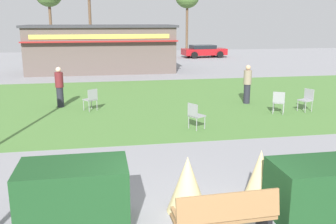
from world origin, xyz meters
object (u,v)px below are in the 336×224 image
Objects in this scene: cafe_chair_east at (195,114)px; parked_car_west_slot at (90,52)px; person_strolling at (247,84)px; parked_car_east_slot at (204,51)px; food_kiosk at (101,48)px; cafe_chair_center at (279,101)px; park_bench at (225,216)px; person_standing at (60,87)px; parked_car_center_slot at (142,52)px; cafe_chair_west at (91,98)px; cafe_chair_north at (307,98)px.

cafe_chair_east is 0.21× the size of parked_car_west_slot.
person_strolling is 0.39× the size of parked_car_east_slot.
cafe_chair_center is at bearing -64.36° from food_kiosk.
parked_car_east_slot is (6.92, 24.14, 0.12)m from cafe_chair_east.
park_bench is 9.40m from cafe_chair_center.
food_kiosk is 11.32m from person_standing.
cafe_chair_east is 0.21× the size of parked_car_center_slot.
parked_car_west_slot reaches higher than cafe_chair_east.
food_kiosk is 12.12m from cafe_chair_west.
cafe_chair_west is at bearing 136.31° from cafe_chair_east.
cafe_chair_east is 6.36m from person_standing.
parked_car_west_slot is at bearing 179.98° from parked_car_center_slot.
parked_car_east_slot is at bearing 74.00° from cafe_chair_east.
cafe_chair_west is (-2.32, 9.86, 0.05)m from park_bench.
park_bench is 0.41× the size of parked_car_west_slot.
cafe_chair_center is 2.12m from person_strolling.
cafe_chair_east is (1.14, 6.56, 0.05)m from park_bench.
parked_car_east_slot is at bearing -0.02° from parked_car_center_slot.
person_standing reaches higher than park_bench.
parked_car_west_slot is 0.97× the size of parked_car_east_slot.
parked_car_east_slot is at bearing -0.02° from parked_car_west_slot.
parked_car_east_slot is at bearing 81.95° from cafe_chair_center.
person_strolling is at bearing 41.60° from person_standing.
parked_car_center_slot is (-2.31, 20.61, -0.22)m from person_strolling.
parked_car_center_slot is at bearing 86.18° from park_bench.
food_kiosk reaches higher than person_strolling.
person_standing is 0.40× the size of parked_car_center_slot.
cafe_chair_west is 20.85m from parked_car_west_slot.
cafe_chair_north is at bearing -94.78° from parked_car_east_slot.
cafe_chair_center is 8.91m from person_standing.
park_bench is 22.02m from food_kiosk.
parked_car_west_slot is at bearing 99.36° from cafe_chair_east.
cafe_chair_north is 24.14m from parked_car_west_slot.
park_bench is at bearing -76.78° from cafe_chair_west.
person_strolling is at bearing 135.76° from cafe_chair_north.
person_strolling reaches higher than park_bench.
park_bench is at bearing -85.32° from food_kiosk.
cafe_chair_north is 2.57m from person_strolling.
parked_car_east_slot reaches higher than cafe_chair_north.
cafe_chair_north is 0.21× the size of parked_car_center_slot.
cafe_chair_center is at bearing -14.15° from cafe_chair_west.
cafe_chair_north is (5.05, 1.75, 0.00)m from cafe_chair_east.
park_bench is 6.65m from cafe_chair_east.
park_bench is 10.99m from person_strolling.
person_standing is (-7.98, 0.69, 0.00)m from person_strolling.
person_standing is at bearing 138.44° from cafe_chair_east.
parked_car_east_slot reaches higher than cafe_chair_center.
parked_car_center_slot is at bearing 100.48° from cafe_chair_north.
parked_car_center_slot is at bearing 107.93° from person_strolling.
person_strolling is (-1.83, 1.78, 0.33)m from cafe_chair_north.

